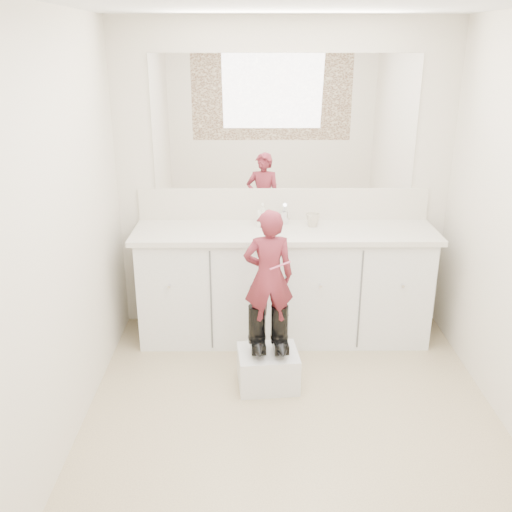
{
  "coord_description": "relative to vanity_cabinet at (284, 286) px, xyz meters",
  "views": [
    {
      "loc": [
        -0.24,
        -2.87,
        2.2
      ],
      "look_at": [
        -0.22,
        0.62,
        0.9
      ],
      "focal_mm": 40.0,
      "sensor_mm": 36.0,
      "label": 1
    }
  ],
  "objects": [
    {
      "name": "floor",
      "position": [
        0.0,
        -1.23,
        -0.42
      ],
      "size": [
        3.0,
        3.0,
        0.0
      ],
      "primitive_type": "plane",
      "color": "#90785E",
      "rests_on": "ground"
    },
    {
      "name": "wall_back",
      "position": [
        0.0,
        0.27,
        0.77
      ],
      "size": [
        2.6,
        0.0,
        2.6
      ],
      "primitive_type": "plane",
      "rotation": [
        1.57,
        0.0,
        0.0
      ],
      "color": "beige",
      "rests_on": "floor"
    },
    {
      "name": "wall_front",
      "position": [
        0.0,
        -2.73,
        0.77
      ],
      "size": [
        2.6,
        0.0,
        2.6
      ],
      "primitive_type": "plane",
      "rotation": [
        -1.57,
        0.0,
        0.0
      ],
      "color": "beige",
      "rests_on": "floor"
    },
    {
      "name": "wall_left",
      "position": [
        -1.3,
        -1.23,
        0.78
      ],
      "size": [
        0.0,
        3.0,
        3.0
      ],
      "primitive_type": "plane",
      "rotation": [
        1.57,
        0.0,
        1.57
      ],
      "color": "beige",
      "rests_on": "floor"
    },
    {
      "name": "vanity_cabinet",
      "position": [
        0.0,
        0.0,
        0.0
      ],
      "size": [
        2.2,
        0.55,
        0.85
      ],
      "primitive_type": "cube",
      "color": "silver",
      "rests_on": "floor"
    },
    {
      "name": "countertop",
      "position": [
        0.0,
        -0.01,
        0.45
      ],
      "size": [
        2.28,
        0.58,
        0.04
      ],
      "primitive_type": "cube",
      "color": "beige",
      "rests_on": "vanity_cabinet"
    },
    {
      "name": "backsplash",
      "position": [
        0.0,
        0.26,
        0.59
      ],
      "size": [
        2.28,
        0.03,
        0.25
      ],
      "primitive_type": "cube",
      "color": "beige",
      "rests_on": "countertop"
    },
    {
      "name": "mirror",
      "position": [
        0.0,
        0.26,
        1.22
      ],
      "size": [
        2.0,
        0.02,
        1.0
      ],
      "primitive_type": "cube",
      "color": "white",
      "rests_on": "wall_back"
    },
    {
      "name": "dot_panel",
      "position": [
        0.0,
        -2.71,
        1.22
      ],
      "size": [
        2.0,
        0.01,
        1.2
      ],
      "primitive_type": "cube",
      "color": "#472819",
      "rests_on": "wall_front"
    },
    {
      "name": "faucet",
      "position": [
        0.0,
        0.15,
        0.52
      ],
      "size": [
        0.08,
        0.08,
        0.1
      ],
      "primitive_type": "cylinder",
      "color": "silver",
      "rests_on": "countertop"
    },
    {
      "name": "cup",
      "position": [
        0.22,
        0.07,
        0.52
      ],
      "size": [
        0.14,
        0.14,
        0.1
      ],
      "primitive_type": "imported",
      "rotation": [
        0.0,
        0.0,
        -0.3
      ],
      "color": "beige",
      "rests_on": "countertop"
    },
    {
      "name": "soap_bottle",
      "position": [
        -0.17,
        0.08,
        0.55
      ],
      "size": [
        0.08,
        0.09,
        0.18
      ],
      "primitive_type": "imported",
      "rotation": [
        0.0,
        0.0,
        -0.05
      ],
      "color": "silver",
      "rests_on": "countertop"
    },
    {
      "name": "step_stool",
      "position": [
        -0.14,
        -0.73,
        -0.3
      ],
      "size": [
        0.43,
        0.37,
        0.26
      ],
      "primitive_type": "cube",
      "rotation": [
        0.0,
        0.0,
        0.1
      ],
      "color": "silver",
      "rests_on": "floor"
    },
    {
      "name": "boot_left",
      "position": [
        -0.22,
        -0.71,
        -0.0
      ],
      "size": [
        0.14,
        0.23,
        0.33
      ],
      "primitive_type": null,
      "rotation": [
        0.0,
        0.0,
        0.1
      ],
      "color": "black",
      "rests_on": "step_stool"
    },
    {
      "name": "boot_right",
      "position": [
        -0.07,
        -0.71,
        -0.0
      ],
      "size": [
        0.14,
        0.23,
        0.33
      ],
      "primitive_type": null,
      "rotation": [
        0.0,
        0.0,
        0.1
      ],
      "color": "black",
      "rests_on": "step_stool"
    },
    {
      "name": "toddler",
      "position": [
        -0.14,
        -0.71,
        0.38
      ],
      "size": [
        0.34,
        0.24,
        0.89
      ],
      "primitive_type": "imported",
      "rotation": [
        0.0,
        0.0,
        3.24
      ],
      "color": "#A33239",
      "rests_on": "step_stool"
    },
    {
      "name": "toothbrush",
      "position": [
        -0.07,
        -0.79,
        0.48
      ],
      "size": [
        0.14,
        0.02,
        0.06
      ],
      "primitive_type": "cylinder",
      "rotation": [
        0.0,
        1.22,
        0.1
      ],
      "color": "#DA557B",
      "rests_on": "toddler"
    }
  ]
}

